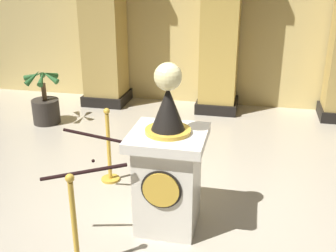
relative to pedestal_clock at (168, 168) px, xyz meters
The scene contains 9 objects.
ground_plane 0.71m from the pedestal_clock, 28.78° to the left, with size 10.19×10.19×0.00m, color #B2A893.
back_wall 4.54m from the pedestal_clock, 88.35° to the left, with size 10.19×0.16×3.62m, color tan.
pedestal_clock is the anchor object (origin of this frame).
stanchion_near 1.30m from the pedestal_clock, 139.36° to the left, with size 0.24×0.24×1.00m.
stanchion_far 1.15m from the pedestal_clock, 127.67° to the right, with size 0.24×0.24×1.00m.
velvet_rope 0.81m from the pedestal_clock, behind, with size 0.99×1.02×0.22m.
column_left 4.58m from the pedestal_clock, 118.32° to the left, with size 0.87×0.87×3.48m.
column_centre_rear 4.06m from the pedestal_clock, 88.15° to the left, with size 0.80×0.80×3.48m.
potted_palm_left 3.80m from the pedestal_clock, 137.09° to the left, with size 0.67×0.63×1.01m.
Camera 1 is at (0.68, -3.79, 2.66)m, focal length 44.25 mm.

